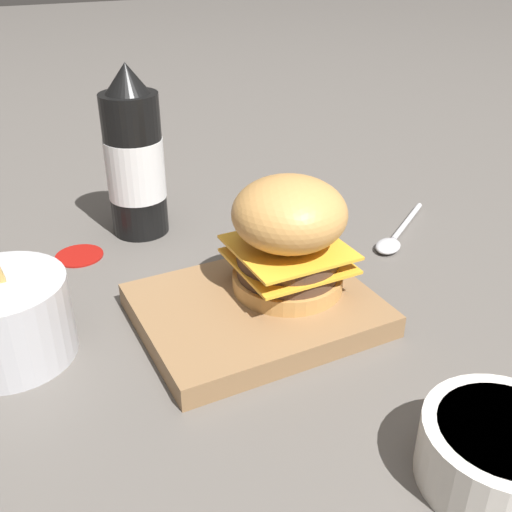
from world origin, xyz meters
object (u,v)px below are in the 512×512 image
Objects in this scene: ketchup_bottle at (135,161)px; fries_basket at (5,318)px; serving_board at (256,310)px; burger at (289,234)px; side_bowl at (500,452)px; spoon at (394,238)px.

ketchup_bottle reaches higher than fries_basket.
serving_board is 0.08m from burger.
burger is at bearing 170.76° from fries_basket.
side_bowl reaches higher than spoon.
serving_board is at bearing -16.80° from spoon.
burger is 0.81× the size of fries_basket.
burger is 0.55× the size of ketchup_bottle.
ketchup_bottle reaches higher than serving_board.
spoon is at bearing -117.23° from side_bowl.
fries_basket is (0.18, 0.20, -0.05)m from ketchup_bottle.
fries_basket is at bearing 46.81° from ketchup_bottle.
fries_basket is 1.28× the size of side_bowl.
ketchup_bottle is 1.47× the size of fries_basket.
serving_board is 0.27m from ketchup_bottle.
serving_board is at bearing 11.61° from burger.
fries_basket is 1.02× the size of spoon.
burger reaches higher than spoon.
ketchup_bottle is (0.04, -0.25, 0.08)m from serving_board.
spoon is at bearing -162.72° from serving_board.
spoon is at bearing -177.49° from fries_basket.
ketchup_bottle is 0.34m from spoon.
ketchup_bottle is at bearing -133.19° from fries_basket.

